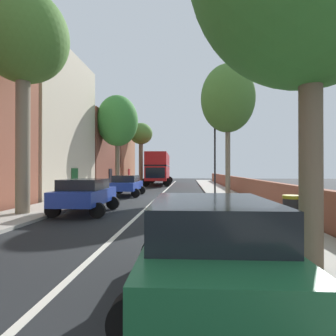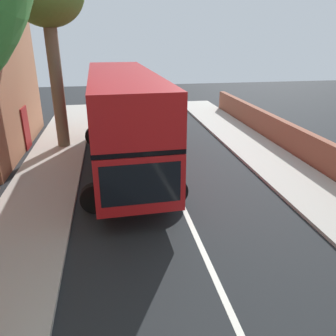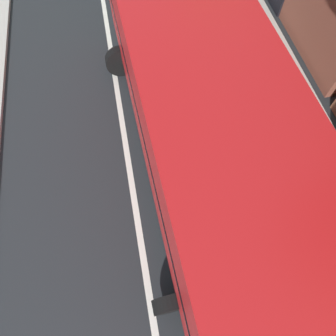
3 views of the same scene
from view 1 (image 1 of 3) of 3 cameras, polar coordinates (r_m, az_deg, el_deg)
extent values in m
plane|color=black|center=(20.36, -1.91, -5.96)|extent=(84.00, 84.00, 0.00)
cube|color=silver|center=(20.36, -1.91, -5.95)|extent=(0.16, 54.00, 0.01)
cube|color=#B2ADA3|center=(21.44, -15.11, -5.51)|extent=(2.60, 60.00, 0.12)
cube|color=#B2ADA3|center=(20.43, 11.96, -5.77)|extent=(2.60, 60.00, 0.12)
cube|color=beige|center=(23.06, -23.65, 8.29)|extent=(4.00, 9.22, 10.89)
cube|color=#194C23|center=(21.94, -18.98, -2.79)|extent=(0.08, 1.10, 2.10)
cube|color=brown|center=(31.67, -15.50, 3.33)|extent=(4.00, 9.22, 8.04)
cube|color=black|center=(30.99, -11.97, -2.09)|extent=(0.08, 1.10, 2.10)
cube|color=#9E6647|center=(40.85, -10.94, 3.29)|extent=(4.00, 9.22, 9.17)
cube|color=maroon|center=(40.30, -8.16, -1.69)|extent=(0.08, 1.10, 2.10)
cube|color=brown|center=(20.65, 16.23, -3.97)|extent=(0.36, 54.00, 1.37)
cube|color=red|center=(35.85, -1.97, -1.06)|extent=(2.87, 10.84, 1.70)
cube|color=black|center=(35.85, -1.97, 0.43)|extent=(2.89, 10.73, 0.16)
cube|color=red|center=(35.87, -1.97, 1.75)|extent=(2.87, 10.84, 1.50)
cube|color=black|center=(30.50, -2.71, -1.02)|extent=(2.20, 0.14, 1.19)
cylinder|color=black|center=(32.15, -0.17, -3.01)|extent=(1.01, 0.33, 1.00)
cylinder|color=black|center=(32.36, -4.71, -2.99)|extent=(1.01, 0.33, 1.00)
cylinder|color=black|center=(39.46, 0.27, -2.52)|extent=(1.01, 0.33, 1.00)
cylinder|color=black|center=(39.63, -3.43, -2.51)|extent=(1.01, 0.33, 1.00)
cube|color=#1E6038|center=(4.44, 8.81, -16.51)|extent=(1.92, 4.13, 0.55)
cube|color=black|center=(4.12, 9.10, -10.14)|extent=(1.73, 2.28, 0.52)
cylinder|color=black|center=(5.78, -2.27, -17.16)|extent=(0.64, 0.23, 0.64)
cylinder|color=black|center=(5.92, 16.97, -16.74)|extent=(0.64, 0.23, 0.64)
cylinder|color=black|center=(3.45, -6.68, -29.31)|extent=(0.64, 0.23, 0.64)
cylinder|color=black|center=(3.68, 27.78, -27.33)|extent=(0.64, 0.23, 0.64)
cube|color=#1E389E|center=(13.02, -16.86, -5.63)|extent=(1.91, 4.03, 0.62)
cube|color=black|center=(12.80, -17.16, -3.28)|extent=(1.73, 2.23, 0.46)
cylinder|color=black|center=(14.55, -18.68, -6.93)|extent=(0.64, 0.23, 0.64)
cylinder|color=black|center=(13.97, -11.47, -7.21)|extent=(0.64, 0.23, 0.64)
cylinder|color=black|center=(12.31, -22.99, -8.13)|extent=(0.64, 0.23, 0.64)
cylinder|color=black|center=(11.62, -14.57, -8.61)|extent=(0.64, 0.23, 0.64)
cube|color=#1E389E|center=(21.07, -8.59, -3.66)|extent=(1.84, 4.38, 0.59)
cube|color=black|center=(20.83, -8.72, -2.21)|extent=(1.68, 2.42, 0.50)
cylinder|color=black|center=(22.61, -10.16, -4.59)|extent=(0.64, 0.23, 0.64)
cylinder|color=black|center=(22.26, -5.56, -4.66)|extent=(0.64, 0.23, 0.64)
cylinder|color=black|center=(20.01, -11.98, -5.14)|extent=(0.64, 0.23, 0.64)
cylinder|color=black|center=(19.60, -6.79, -5.24)|extent=(0.64, 0.23, 0.64)
cylinder|color=#7A6B56|center=(13.38, -28.13, 6.01)|extent=(0.58, 0.58, 6.69)
ellipsoid|color=#47752D|center=(14.50, -28.07, 23.17)|extent=(3.83, 3.83, 3.98)
cylinder|color=brown|center=(6.02, 27.73, 5.70)|extent=(0.44, 0.44, 5.00)
cylinder|color=brown|center=(39.72, -5.70, 1.48)|extent=(0.60, 0.60, 6.28)
ellipsoid|color=#47752D|center=(40.04, -5.70, 7.19)|extent=(3.36, 3.36, 3.09)
cylinder|color=#7A6B56|center=(21.70, 12.43, 3.16)|extent=(0.38, 0.38, 6.40)
ellipsoid|color=#47752D|center=(22.37, 12.42, 14.08)|extent=(4.18, 4.18, 5.31)
cylinder|color=brown|center=(27.53, -10.55, 1.72)|extent=(0.43, 0.43, 5.73)
ellipsoid|color=#387F33|center=(27.94, -10.54, 9.70)|extent=(4.07, 4.07, 5.06)
cylinder|color=black|center=(21.99, 9.80, 2.60)|extent=(0.14, 0.14, 6.00)
sphere|color=silver|center=(22.37, 9.79, 10.68)|extent=(0.32, 0.32, 0.32)
cylinder|color=black|center=(9.16, 24.53, -8.95)|extent=(0.52, 0.52, 1.00)
cylinder|color=olive|center=(9.09, 24.52, -5.53)|extent=(0.55, 0.55, 0.10)
camera|label=2|loc=(22.81, -6.91, 8.13)|focal=35.33mm
camera|label=3|loc=(40.13, 0.64, 7.45)|focal=31.89mm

